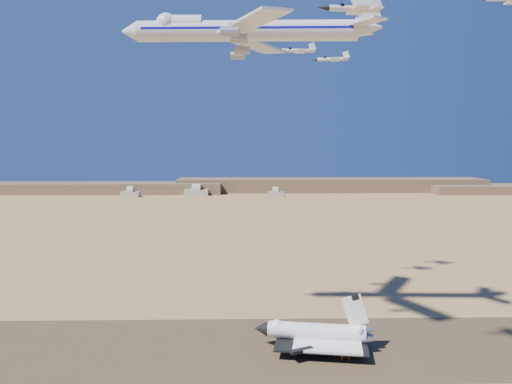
{
  "coord_description": "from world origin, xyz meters",
  "views": [
    {
      "loc": [
        2.45,
        -148.2,
        61.23
      ],
      "look_at": [
        5.76,
        8.0,
        47.19
      ],
      "focal_mm": 35.0,
      "sensor_mm": 36.0,
      "label": 1
    }
  ],
  "objects_px": {
    "shuttle": "(315,333)",
    "chase_jet_f": "(332,59)",
    "crew_c": "(349,359)",
    "crew_a": "(335,354)",
    "chase_jet_e": "(297,50)",
    "crew_b": "(343,357)",
    "carrier_747": "(239,31)",
    "chase_jet_a": "(353,9)"
  },
  "relations": [
    {
      "from": "crew_b",
      "to": "chase_jet_f",
      "type": "relative_size",
      "value": 0.12
    },
    {
      "from": "crew_a",
      "to": "chase_jet_f",
      "type": "height_order",
      "value": "chase_jet_f"
    },
    {
      "from": "shuttle",
      "to": "crew_b",
      "type": "height_order",
      "value": "shuttle"
    },
    {
      "from": "chase_jet_a",
      "to": "chase_jet_f",
      "type": "bearing_deg",
      "value": 76.47
    },
    {
      "from": "carrier_747",
      "to": "crew_c",
      "type": "relative_size",
      "value": 43.89
    },
    {
      "from": "shuttle",
      "to": "chase_jet_f",
      "type": "height_order",
      "value": "chase_jet_f"
    },
    {
      "from": "crew_b",
      "to": "chase_jet_f",
      "type": "height_order",
      "value": "chase_jet_f"
    },
    {
      "from": "crew_c",
      "to": "chase_jet_a",
      "type": "xyz_separation_m",
      "value": [
        -4.32,
        -18.16,
        92.42
      ]
    },
    {
      "from": "chase_jet_a",
      "to": "chase_jet_e",
      "type": "relative_size",
      "value": 0.93
    },
    {
      "from": "crew_a",
      "to": "chase_jet_e",
      "type": "distance_m",
      "value": 118.47
    },
    {
      "from": "chase_jet_e",
      "to": "chase_jet_f",
      "type": "height_order",
      "value": "chase_jet_e"
    },
    {
      "from": "carrier_747",
      "to": "crew_c",
      "type": "bearing_deg",
      "value": -33.65
    },
    {
      "from": "crew_a",
      "to": "crew_c",
      "type": "xyz_separation_m",
      "value": [
        3.49,
        -3.15,
        0.06
      ]
    },
    {
      "from": "crew_c",
      "to": "chase_jet_a",
      "type": "bearing_deg",
      "value": 126.3
    },
    {
      "from": "shuttle",
      "to": "crew_a",
      "type": "distance_m",
      "value": 8.98
    },
    {
      "from": "carrier_747",
      "to": "crew_c",
      "type": "xyz_separation_m",
      "value": [
        31.32,
        -22.96,
        -96.6
      ]
    },
    {
      "from": "crew_b",
      "to": "crew_c",
      "type": "height_order",
      "value": "crew_b"
    },
    {
      "from": "chase_jet_f",
      "to": "crew_c",
      "type": "bearing_deg",
      "value": -82.97
    },
    {
      "from": "crew_a",
      "to": "crew_c",
      "type": "bearing_deg",
      "value": -123.06
    },
    {
      "from": "carrier_747",
      "to": "chase_jet_a",
      "type": "relative_size",
      "value": 5.26
    },
    {
      "from": "crew_b",
      "to": "chase_jet_e",
      "type": "relative_size",
      "value": 0.12
    },
    {
      "from": "crew_a",
      "to": "crew_b",
      "type": "xyz_separation_m",
      "value": [
        1.84,
        -2.38,
        0.09
      ]
    },
    {
      "from": "carrier_747",
      "to": "crew_c",
      "type": "distance_m",
      "value": 104.12
    },
    {
      "from": "carrier_747",
      "to": "chase_jet_e",
      "type": "distance_m",
      "value": 50.3
    },
    {
      "from": "shuttle",
      "to": "chase_jet_f",
      "type": "bearing_deg",
      "value": 86.43
    },
    {
      "from": "crew_a",
      "to": "chase_jet_a",
      "type": "distance_m",
      "value": 94.91
    },
    {
      "from": "carrier_747",
      "to": "chase_jet_a",
      "type": "bearing_deg",
      "value": -54.11
    },
    {
      "from": "crew_a",
      "to": "crew_b",
      "type": "distance_m",
      "value": 3.01
    },
    {
      "from": "chase_jet_a",
      "to": "chase_jet_e",
      "type": "distance_m",
      "value": 86.23
    },
    {
      "from": "crew_b",
      "to": "crew_c",
      "type": "relative_size",
      "value": 1.03
    },
    {
      "from": "crew_a",
      "to": "chase_jet_e",
      "type": "relative_size",
      "value": 0.1
    },
    {
      "from": "shuttle",
      "to": "chase_jet_a",
      "type": "bearing_deg",
      "value": -72.51
    },
    {
      "from": "shuttle",
      "to": "chase_jet_e",
      "type": "distance_m",
      "value": 111.66
    },
    {
      "from": "crew_b",
      "to": "chase_jet_e",
      "type": "height_order",
      "value": "chase_jet_e"
    },
    {
      "from": "crew_c",
      "to": "chase_jet_e",
      "type": "relative_size",
      "value": 0.11
    },
    {
      "from": "shuttle",
      "to": "crew_b",
      "type": "xyz_separation_m",
      "value": [
        6.7,
        -8.89,
        -3.73
      ]
    },
    {
      "from": "shuttle",
      "to": "crew_a",
      "type": "bearing_deg",
      "value": -44.01
    },
    {
      "from": "carrier_747",
      "to": "crew_a",
      "type": "relative_size",
      "value": 47.01
    },
    {
      "from": "crew_b",
      "to": "chase_jet_a",
      "type": "bearing_deg",
      "value": 169.46
    },
    {
      "from": "crew_c",
      "to": "chase_jet_e",
      "type": "distance_m",
      "value": 120.36
    },
    {
      "from": "crew_a",
      "to": "chase_jet_f",
      "type": "distance_m",
      "value": 125.51
    },
    {
      "from": "carrier_747",
      "to": "crew_a",
      "type": "height_order",
      "value": "carrier_747"
    }
  ]
}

